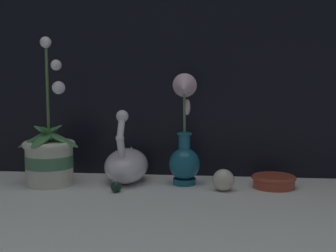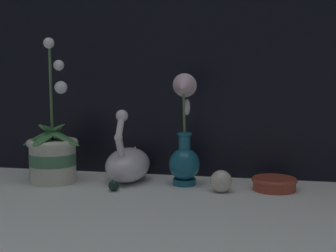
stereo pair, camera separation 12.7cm
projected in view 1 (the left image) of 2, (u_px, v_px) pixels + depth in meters
ground_plane at (157, 195)px, 1.20m from camera, size 2.80×2.80×0.00m
orchid_potted_plant at (49, 156)px, 1.30m from camera, size 0.18×0.19×0.41m
swan_figurine at (127, 164)px, 1.34m from camera, size 0.12×0.21×0.21m
blue_vase at (184, 147)px, 1.30m from camera, size 0.09×0.10×0.31m
glass_sphere at (223, 180)px, 1.24m from camera, size 0.06×0.06×0.06m
amber_dish at (274, 180)px, 1.28m from camera, size 0.12×0.12×0.03m
glass_bauble at (116, 187)px, 1.23m from camera, size 0.03×0.03×0.03m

